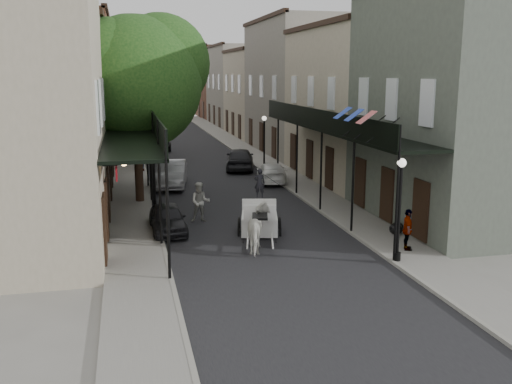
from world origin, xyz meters
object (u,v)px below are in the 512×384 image
tree_near (143,77)px  lamppost_right_near (399,208)px  car_left_mid (172,174)px  car_right_near (272,173)px  carriage (259,205)px  lamppost_right_far (264,142)px  pedestrian_walking (200,202)px  pedestrian_sidewalk_left (141,160)px  tree_far (136,85)px  horse (260,228)px  car_left_far (156,143)px  pedestrian_sidewalk_right (408,230)px  car_right_far (240,159)px  car_left_near (168,218)px  lamppost_left (152,178)px

tree_near → lamppost_right_near: 15.39m
car_left_mid → car_right_near: 6.20m
carriage → lamppost_right_far: bearing=88.2°
pedestrian_walking → car_left_mid: (-0.60, 8.58, -0.15)m
pedestrian_sidewalk_left → tree_far: bearing=-128.6°
horse → car_left_far: 30.26m
carriage → pedestrian_sidewalk_right: bearing=-28.7°
tree_near → lamppost_right_far: (8.30, 7.82, -4.44)m
tree_near → car_right_far: 12.51m
horse → car_left_near: 4.72m
tree_far → car_left_near: size_ratio=2.40×
pedestrian_sidewalk_right → lamppost_right_near: bearing=160.0°
horse → lamppost_left: bearing=-42.3°
pedestrian_sidewalk_left → car_right_far: 6.81m
lamppost_right_near → pedestrian_walking: 9.67m
lamppost_right_near → pedestrian_walking: (-6.10, 7.42, -1.12)m
horse → car_right_far: bearing=-86.3°
car_left_mid → car_right_near: (6.20, 0.00, -0.17)m
tree_near → horse: bearing=-68.0°
lamppost_left → lamppost_right_near: bearing=-44.3°
car_right_far → lamppost_right_far: bearing=158.3°
pedestrian_sidewalk_right → car_right_far: (-2.44, 19.95, -0.12)m
carriage → car_left_near: (-3.87, 0.72, -0.53)m
lamppost_right_far → pedestrian_walking: (-6.10, -12.58, -1.12)m
car_left_mid → lamppost_right_far: bearing=39.3°
car_left_mid → pedestrian_sidewalk_left: bearing=115.2°
carriage → pedestrian_sidewalk_right: carriage is taller
tree_far → horse: size_ratio=4.13×
carriage → car_left_near: size_ratio=0.82×
lamppost_right_near → car_left_mid: bearing=112.7°
pedestrian_walking → pedestrian_sidewalk_right: pedestrian_walking is taller
lamppost_right_far → pedestrian_sidewalk_left: (-8.30, 1.33, -1.17)m
pedestrian_walking → horse: bearing=-63.2°
horse → lamppost_right_far: bearing=-91.5°
car_left_mid → car_right_near: size_ratio=1.13×
lamppost_right_far → car_left_far: (-6.70, 12.78, -1.37)m
pedestrian_walking → car_left_mid: 8.60m
pedestrian_walking → car_right_far: 14.34m
car_left_near → car_right_near: 12.32m
car_left_mid → car_left_far: (0.00, 16.78, -0.10)m
car_left_far → car_right_near: 17.89m
pedestrian_sidewalk_left → car_left_mid: size_ratio=0.32×
tree_far → lamppost_right_near: bearing=-72.3°
pedestrian_sidewalk_right → car_right_far: 20.09m
tree_far → pedestrian_sidewalk_left: tree_far is taller
pedestrian_sidewalk_right → car_left_near: pedestrian_sidewalk_right is taller
lamppost_right_near → lamppost_right_far: 20.00m
lamppost_left → car_left_near: size_ratio=1.03×
lamppost_left → car_left_near: bearing=-76.0°
horse → pedestrian_walking: bearing=-58.1°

